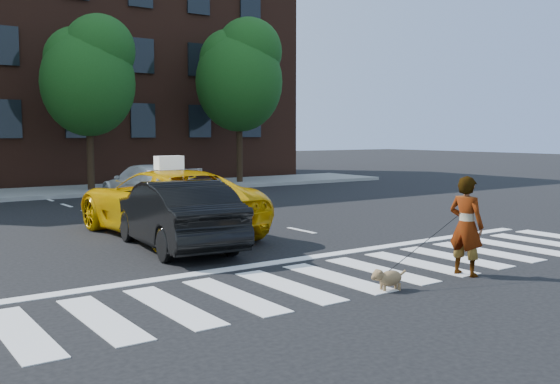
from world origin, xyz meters
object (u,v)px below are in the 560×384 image
Objects in this scene: tree_mid at (89,71)px; black_sedan at (175,214)px; woman at (466,226)px; taxi at (166,202)px; dog at (388,278)px; white_suv at (148,185)px; tree_right at (240,71)px.

black_sedan is at bearing -101.07° from tree_mid.
tree_mid is 4.18× the size of woman.
taxi is at bearing -99.79° from tree_mid.
taxi is 1.29× the size of black_sedan.
tree_mid reaches higher than dog.
tree_mid is 18.73m from dog.
taxi is at bearing 110.04° from dog.
white_suv is 2.83× the size of woman.
woman is at bearing -88.74° from tree_mid.
woman reaches higher than black_sedan.
dog is (-8.42, -18.08, -5.06)m from tree_right.
tree_mid is 7.01m from tree_right.
tree_right is 15.02m from taxi.
woman is at bearing -110.04° from tree_right.
dog is at bearing 107.82° from black_sedan.
tree_right is at bearing -131.70° from taxi.
woman reaches higher than dog.
black_sedan is 2.57× the size of woman.
tree_right reaches higher than woman.
white_suv is 12.69m from dog.
taxi is 1.17× the size of white_suv.
tree_right is 1.76× the size of black_sedan.
woman reaches higher than white_suv.
tree_mid reaches higher than white_suv.
woman is (2.33, -6.89, 0.07)m from taxi.
woman is 2.86× the size of dog.
tree_mid is 1.26× the size of taxi.
white_suv is at bearing -89.43° from tree_mid.
black_sedan is at bearing 67.86° from taxi.
tree_right is at bearing 80.81° from dog.
tree_right is 20.58m from dog.
taxi is 1.84m from black_sedan.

